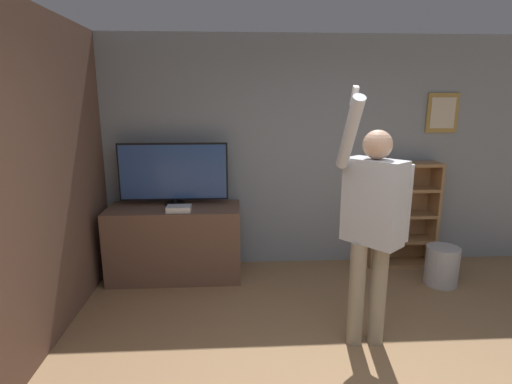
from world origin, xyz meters
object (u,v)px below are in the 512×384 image
(television, at_px, (173,173))
(waste_bin, at_px, (442,266))
(game_console, at_px, (179,209))
(person, at_px, (373,219))
(bookshelf, at_px, (396,214))

(television, distance_m, waste_bin, 3.11)
(game_console, xyz_separation_m, person, (1.66, -1.22, 0.23))
(person, relative_size, waste_bin, 4.86)
(television, distance_m, person, 2.29)
(person, height_order, waste_bin, person)
(television, relative_size, bookshelf, 0.95)
(game_console, distance_m, bookshelf, 2.56)
(waste_bin, bearing_deg, television, 170.87)
(bookshelf, bearing_deg, waste_bin, -61.18)
(television, distance_m, game_console, 0.44)
(game_console, distance_m, waste_bin, 2.92)
(television, height_order, bookshelf, television)
(television, xyz_separation_m, waste_bin, (2.92, -0.47, -0.97))
(television, height_order, game_console, television)
(bookshelf, distance_m, person, 1.86)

